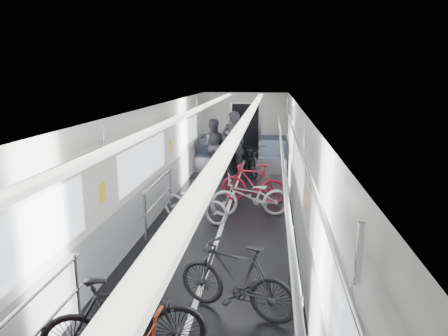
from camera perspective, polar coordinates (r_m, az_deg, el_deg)
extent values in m
cube|color=black|center=(7.99, -0.56, -9.04)|extent=(3.00, 14.00, 0.01)
cube|color=white|center=(7.42, -0.60, 8.35)|extent=(3.00, 14.00, 0.02)
cube|color=silver|center=(7.95, -11.36, -0.35)|extent=(0.02, 14.00, 2.40)
cube|color=silver|center=(7.57, 10.74, -1.00)|extent=(0.02, 14.00, 2.40)
cube|color=silver|center=(14.48, 3.06, 5.98)|extent=(3.00, 0.02, 2.40)
cube|color=white|center=(7.99, -0.56, -9.02)|extent=(0.08, 13.80, 0.01)
cube|color=gray|center=(8.15, -10.92, -5.49)|extent=(0.01, 13.90, 0.90)
cube|color=gray|center=(7.79, 10.28, -6.35)|extent=(0.01, 13.90, 0.90)
cube|color=white|center=(7.90, -11.22, 1.05)|extent=(0.01, 10.80, 0.75)
cube|color=white|center=(7.53, 10.58, 0.48)|extent=(0.01, 10.80, 0.75)
cube|color=white|center=(7.52, -4.80, 7.91)|extent=(0.14, 13.40, 0.05)
cube|color=white|center=(7.37, 3.68, 7.82)|extent=(0.14, 13.40, 0.05)
cube|color=black|center=(14.45, 3.03, 5.16)|extent=(0.95, 0.10, 2.00)
imported|color=black|center=(4.58, -14.05, -20.54)|extent=(1.80, 0.94, 1.04)
imported|color=#AEAEB3|center=(8.43, -4.18, -4.94)|extent=(1.64, 1.03, 0.81)
imported|color=black|center=(5.29, 1.74, -15.50)|extent=(1.69, 0.98, 0.98)
imported|color=#B6B6BB|center=(8.71, 3.77, -4.02)|extent=(1.80, 0.89, 0.90)
imported|color=maroon|center=(9.59, 4.24, -2.19)|extent=(1.67, 0.77, 0.97)
imported|color=black|center=(12.41, 4.00, 1.38)|extent=(1.06, 1.94, 0.97)
imported|color=black|center=(12.36, 1.33, 3.67)|extent=(0.80, 0.63, 1.95)
imported|color=#312F37|center=(12.64, -1.65, 3.26)|extent=(0.87, 0.70, 1.68)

